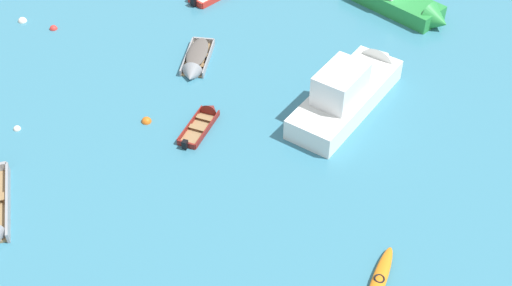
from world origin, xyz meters
TOP-DOWN VIEW (x-y plane):
  - motor_launch_green_back_row_center at (7.28, 30.07)m, footprint 5.35×5.44m
  - rowboat_grey_far_back at (-2.73, 25.27)m, footprint 1.50×3.26m
  - motor_launch_white_midfield_left at (4.08, 22.70)m, footprint 5.71×6.96m
  - kayak_orange_cluster_outer at (3.96, 13.25)m, footprint 1.63×2.95m
  - rowboat_maroon_midfield_right at (-2.09, 21.52)m, footprint 1.75×2.80m
  - mooring_buoy_outer_edge at (-4.54, 21.42)m, footprint 0.42×0.42m
  - mooring_buoy_between_boats_right at (-9.91, 28.45)m, footprint 0.39×0.39m
  - mooring_buoy_trailing at (-9.80, 20.98)m, footprint 0.31×0.31m
  - mooring_buoy_between_boats_left at (-11.61, 29.15)m, footprint 0.43×0.43m

SIDE VIEW (x-z plane):
  - mooring_buoy_outer_edge at x=-4.54m, z-range -0.21..0.21m
  - mooring_buoy_between_boats_right at x=-9.91m, z-range -0.19..0.19m
  - mooring_buoy_trailing at x=-9.80m, z-range -0.15..0.15m
  - mooring_buoy_between_boats_left at x=-11.61m, z-range -0.22..0.22m
  - rowboat_maroon_midfield_right at x=-2.09m, z-range -0.26..0.50m
  - kayak_orange_cluster_outer at x=3.96m, z-range -0.01..0.28m
  - rowboat_grey_far_back at x=-2.73m, z-range -0.24..0.74m
  - motor_launch_green_back_row_center at x=7.28m, z-range -0.48..1.69m
  - motor_launch_white_midfield_left at x=4.08m, z-range -0.58..2.07m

